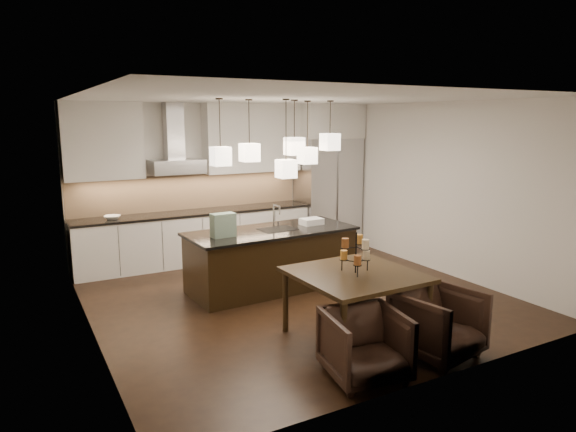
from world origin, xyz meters
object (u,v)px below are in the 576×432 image
refrigerator (328,193)px  armchair_left (365,345)px  dining_table (355,306)px  island_body (272,260)px  armchair_right (438,323)px

refrigerator → armchair_left: refrigerator is taller
dining_table → armchair_left: dining_table is taller
island_body → dining_table: size_ratio=1.84×
dining_table → armchair_right: bearing=-57.3°
island_body → armchair_left: island_body is taller
refrigerator → armchair_right: (-1.67, -4.76, -0.71)m
dining_table → armchair_right: dining_table is taller
island_body → armchair_right: (0.54, -2.89, -0.06)m
island_body → armchair_right: size_ratio=3.01×
island_body → armchair_right: island_body is taller
armchair_left → armchair_right: (0.99, 0.02, 0.03)m
dining_table → armchair_right: (0.53, -0.79, -0.03)m
dining_table → armchair_left: size_ratio=1.76×
dining_table → armchair_left: (-0.46, -0.81, -0.06)m
refrigerator → island_body: 2.97m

